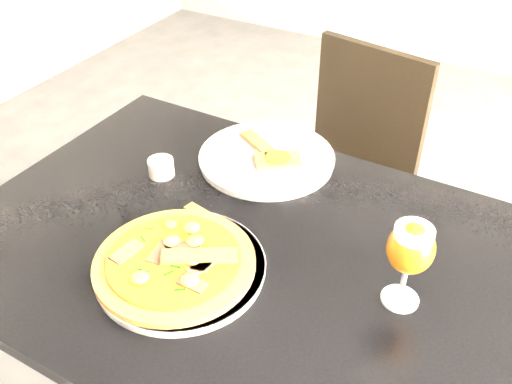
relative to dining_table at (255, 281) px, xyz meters
The scene contains 9 objects.
dining_table is the anchor object (origin of this frame).
chair_far 0.74m from the dining_table, 95.91° to the left, with size 0.46×0.46×0.85m.
plate_main 0.18m from the dining_table, 127.72° to the right, with size 0.31×0.31×0.02m, color silver.
pizza 0.20m from the dining_table, 127.99° to the right, with size 0.30×0.30×0.03m.
plate_second 0.32m from the dining_table, 113.99° to the left, with size 0.32×0.32×0.02m, color silver.
crust_scraps 0.32m from the dining_table, 111.73° to the left, with size 0.20×0.14×0.01m.
loose_crust 0.17m from the dining_table, 166.41° to the left, with size 0.11×0.02×0.01m, color brown.
sauce_cup 0.35m from the dining_table, 159.58° to the left, with size 0.06×0.06×0.04m.
beer_glass 0.36m from the dining_table, ahead, with size 0.08×0.08×0.17m.
Camera 1 is at (0.10, -0.50, 1.51)m, focal length 40.00 mm.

